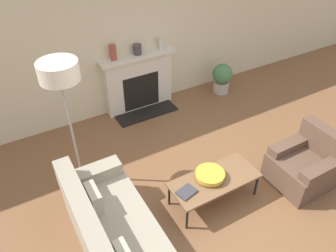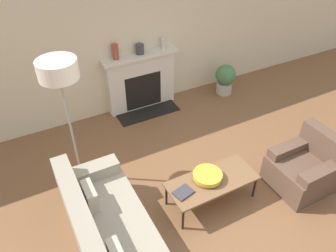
# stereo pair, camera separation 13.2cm
# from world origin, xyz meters

# --- Properties ---
(ground_plane) EXTENTS (18.00, 18.00, 0.00)m
(ground_plane) POSITION_xyz_m (0.00, 0.00, 0.00)
(ground_plane) COLOR brown
(wall_back) EXTENTS (18.00, 0.06, 2.90)m
(wall_back) POSITION_xyz_m (0.00, 2.85, 1.45)
(wall_back) COLOR beige
(wall_back) RESTS_ON ground_plane
(fireplace) EXTENTS (1.41, 0.59, 1.09)m
(fireplace) POSITION_xyz_m (0.15, 2.71, 0.53)
(fireplace) COLOR beige
(fireplace) RESTS_ON ground_plane
(couch) EXTENTS (0.83, 1.97, 0.86)m
(couch) POSITION_xyz_m (-1.45, 0.03, 0.32)
(couch) COLOR #9E937F
(couch) RESTS_ON ground_plane
(armchair_near) EXTENTS (0.81, 0.75, 0.82)m
(armchair_near) POSITION_xyz_m (1.35, -0.20, 0.30)
(armchair_near) COLOR brown
(armchair_near) RESTS_ON ground_plane
(coffee_table) EXTENTS (1.21, 0.52, 0.39)m
(coffee_table) POSITION_xyz_m (0.01, 0.15, 0.36)
(coffee_table) COLOR brown
(coffee_table) RESTS_ON ground_plane
(bowl) EXTENTS (0.39, 0.39, 0.09)m
(bowl) POSITION_xyz_m (-0.03, 0.20, 0.45)
(bowl) COLOR gold
(bowl) RESTS_ON coffee_table
(book) EXTENTS (0.27, 0.23, 0.02)m
(book) POSITION_xyz_m (-0.44, 0.14, 0.40)
(book) COLOR #38383D
(book) RESTS_ON coffee_table
(floor_lamp) EXTENTS (0.48, 0.48, 1.88)m
(floor_lamp) POSITION_xyz_m (-1.43, 1.43, 1.63)
(floor_lamp) COLOR gray
(floor_lamp) RESTS_ON ground_plane
(mantel_vase_left) EXTENTS (0.11, 0.11, 0.27)m
(mantel_vase_left) POSITION_xyz_m (-0.29, 2.72, 1.22)
(mantel_vase_left) COLOR brown
(mantel_vase_left) RESTS_ON fireplace
(mantel_vase_center_left) EXTENTS (0.14, 0.14, 0.17)m
(mantel_vase_center_left) POSITION_xyz_m (0.16, 2.72, 1.17)
(mantel_vase_center_left) COLOR #3D383D
(mantel_vase_center_left) RESTS_ON fireplace
(mantel_vase_center_right) EXTENTS (0.09, 0.09, 0.20)m
(mantel_vase_center_right) POSITION_xyz_m (0.62, 2.72, 1.19)
(mantel_vase_center_right) COLOR beige
(mantel_vase_center_right) RESTS_ON fireplace
(potted_plant) EXTENTS (0.40, 0.40, 0.62)m
(potted_plant) POSITION_xyz_m (1.83, 2.38, 0.34)
(potted_plant) COLOR #B2A899
(potted_plant) RESTS_ON ground_plane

